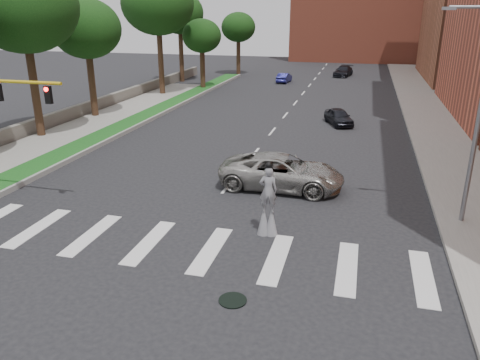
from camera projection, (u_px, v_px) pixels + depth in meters
The scene contains 20 objects.
ground_plane at pixel (169, 258), 17.38m from camera, with size 160.00×160.00×0.00m, color black.
grass_median at pixel (134, 121), 38.26m from camera, with size 2.00×60.00×0.25m, color #154B18.
median_curb at pixel (146, 122), 38.00m from camera, with size 0.20×60.00×0.28m, color gray.
sidewalk_left at pixel (20, 153), 29.90m from camera, with size 4.00×60.00×0.18m, color gray.
sidewalk_right at pixel (439, 125), 37.08m from camera, with size 5.00×90.00×0.18m, color gray.
stone_wall at pixel (88, 108), 41.24m from camera, with size 0.50×56.00×1.10m, color #615B53.
manhole at pixel (233, 300), 14.84m from camera, with size 0.90×0.90×0.04m, color black.
building_backdrop at pixel (368, 8), 83.75m from camera, with size 26.00×14.00×18.00m, color #BC543B.
streetlight at pixel (478, 112), 18.55m from camera, with size 2.05×0.20×9.00m.
stilt_performer at pixel (268, 205), 18.83m from camera, with size 0.84×0.56×3.11m.
suv_crossing at pixel (282, 172), 23.98m from camera, with size 2.91×6.32×1.76m, color #A4A29B.
car_near at pixel (339, 117), 37.45m from camera, with size 1.52×3.77×1.29m, color black.
car_mid at pixel (284, 78), 59.43m from camera, with size 1.26×3.62×1.19m, color navy.
car_far at pixel (343, 71), 64.91m from camera, with size 1.94×4.78×1.39m, color black.
tree_2 at pixel (22, 6), 30.86m from camera, with size 7.29×7.29×12.08m.
tree_3 at pixel (86, 29), 37.83m from camera, with size 5.63×5.63×9.67m.
tree_4 at pixel (158, 4), 47.68m from camera, with size 7.44×7.44×12.50m.
tree_5 at pixel (180, 13), 57.73m from camera, with size 5.94×5.94×10.88m.
tree_6 at pixel (202, 36), 52.46m from camera, with size 4.39×4.39×7.84m.
tree_7 at pixel (238, 28), 64.76m from camera, with size 4.74×4.74×8.47m.
Camera 1 is at (6.44, -14.16, 8.69)m, focal length 35.00 mm.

